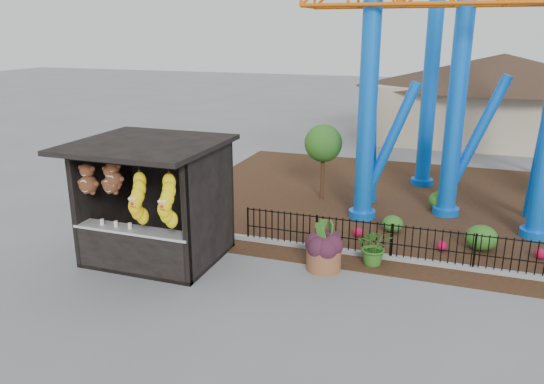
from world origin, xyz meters
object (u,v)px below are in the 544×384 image
(roller_coaster, at_px, (506,5))
(potted_plant, at_px, (375,246))
(terracotta_planter, at_px, (324,259))
(prize_booth, at_px, (151,205))

(roller_coaster, height_order, potted_plant, roller_coaster)
(terracotta_planter, bearing_deg, prize_booth, -167.34)
(potted_plant, bearing_deg, roller_coaster, 51.34)
(roller_coaster, bearing_deg, terracotta_planter, -121.12)
(prize_booth, height_order, terracotta_planter, prize_booth)
(prize_booth, relative_size, potted_plant, 3.50)
(roller_coaster, distance_m, potted_plant, 8.63)
(roller_coaster, bearing_deg, potted_plant, -115.51)
(terracotta_planter, height_order, potted_plant, potted_plant)
(prize_booth, distance_m, terracotta_planter, 4.55)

